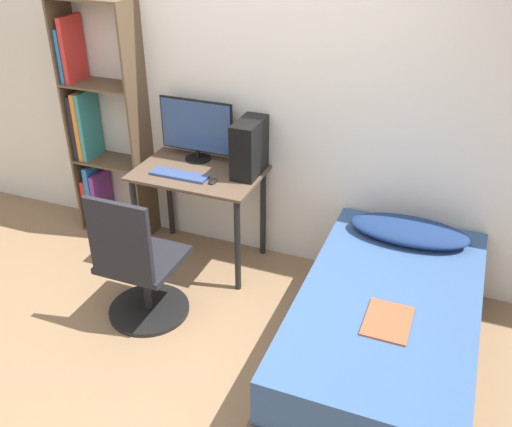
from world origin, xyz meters
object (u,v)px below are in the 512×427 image
object	(u,v)px
keyboard	(179,175)
bookshelf	(97,134)
pc_tower	(249,148)
office_chair	(139,273)
monitor	(196,128)
bed	(385,331)

from	to	relation	value
keyboard	bookshelf	bearing A→B (deg)	162.52
bookshelf	pc_tower	bearing A→B (deg)	-1.98
office_chair	monitor	bearing A→B (deg)	92.08
bookshelf	monitor	world-z (taller)	bookshelf
keyboard	pc_tower	size ratio (longest dim) A/B	1.07
monitor	pc_tower	bearing A→B (deg)	-10.01
bed	keyboard	xyz separation A→B (m)	(-1.60, 0.50, 0.51)
bookshelf	bed	bearing A→B (deg)	-17.37
office_chair	bed	size ratio (longest dim) A/B	0.53
monitor	bed	bearing A→B (deg)	-26.70
bed	pc_tower	world-z (taller)	pc_tower
bookshelf	pc_tower	distance (m)	1.32
bed	pc_tower	bearing A→B (deg)	147.79
bed	pc_tower	distance (m)	1.53
bed	keyboard	size ratio (longest dim) A/B	4.31
bed	keyboard	distance (m)	1.75
bookshelf	keyboard	world-z (taller)	bookshelf
office_chair	bed	world-z (taller)	office_chair
bookshelf	bed	size ratio (longest dim) A/B	1.02
bookshelf	pc_tower	size ratio (longest dim) A/B	4.75
monitor	pc_tower	distance (m)	0.46
bookshelf	office_chair	world-z (taller)	bookshelf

